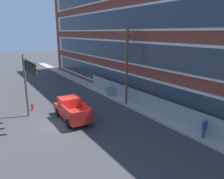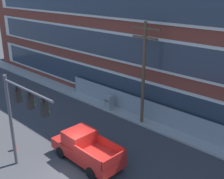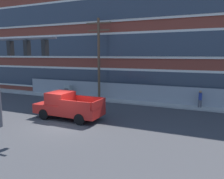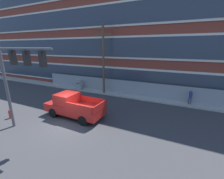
% 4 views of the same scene
% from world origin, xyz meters
% --- Properties ---
extents(ground_plane, '(160.00, 160.00, 0.00)m').
position_xyz_m(ground_plane, '(0.00, 0.00, 0.00)').
color(ground_plane, '#38383A').
extents(sidewalk_building_side, '(80.00, 1.70, 0.16)m').
position_xyz_m(sidewalk_building_side, '(0.00, 8.47, 0.08)').
color(sidewalk_building_side, '#9E9B93').
rests_on(sidewalk_building_side, ground).
extents(brick_mill_building, '(50.26, 11.84, 15.20)m').
position_xyz_m(brick_mill_building, '(-3.56, 14.95, 7.61)').
color(brick_mill_building, brown).
rests_on(brick_mill_building, ground).
extents(chain_link_fence, '(25.27, 0.06, 1.87)m').
position_xyz_m(chain_link_fence, '(1.68, 8.81, 0.95)').
color(chain_link_fence, gray).
rests_on(chain_link_fence, ground).
extents(traffic_signal_mast, '(4.88, 0.43, 6.03)m').
position_xyz_m(traffic_signal_mast, '(-2.05, -2.08, 4.38)').
color(traffic_signal_mast, '#4C4C51').
rests_on(traffic_signal_mast, ground).
extents(pickup_truck_red, '(5.30, 2.22, 2.00)m').
position_xyz_m(pickup_truck_red, '(-0.56, 1.25, 0.95)').
color(pickup_truck_red, '#AD1E19').
rests_on(pickup_truck_red, ground).
extents(utility_pole_near_corner, '(2.73, 0.26, 8.40)m').
position_xyz_m(utility_pole_near_corner, '(-1.26, 8.03, 4.70)').
color(utility_pole_near_corner, brown).
rests_on(utility_pole_near_corner, ground).
extents(electrical_cabinet, '(0.75, 0.55, 1.46)m').
position_xyz_m(electrical_cabinet, '(-5.14, 8.01, 0.73)').
color(electrical_cabinet, '#939993').
rests_on(electrical_cabinet, ground).
extents(fire_hydrant, '(0.24, 0.24, 0.78)m').
position_xyz_m(fire_hydrant, '(-5.15, -1.37, 0.38)').
color(fire_hydrant, red).
rests_on(fire_hydrant, ground).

